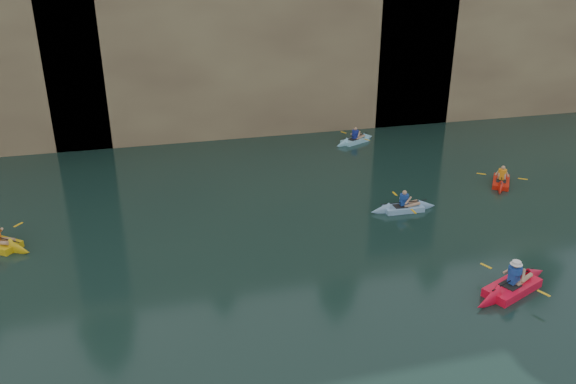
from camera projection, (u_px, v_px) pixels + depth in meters
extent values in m
plane|color=black|center=(377.00, 382.00, 14.40)|extent=(160.00, 160.00, 0.00)
cube|color=tan|center=(211.00, 20.00, 38.78)|extent=(70.00, 16.00, 12.00)
cube|color=#95845A|center=(262.00, 37.00, 32.78)|extent=(24.00, 2.40, 11.40)
cube|color=#95845A|center=(552.00, 39.00, 37.78)|extent=(26.00, 2.40, 9.84)
cube|color=black|center=(164.00, 115.00, 32.39)|extent=(3.50, 1.00, 3.20)
cube|color=black|center=(389.00, 90.00, 35.42)|extent=(5.00, 1.00, 4.50)
cube|color=red|center=(512.00, 287.00, 18.22)|extent=(2.98, 1.90, 0.33)
cone|color=red|center=(535.00, 274.00, 18.97)|extent=(1.26, 1.17, 0.85)
cone|color=red|center=(487.00, 301.00, 17.48)|extent=(1.26, 1.17, 0.85)
cube|color=black|center=(510.00, 285.00, 18.09)|extent=(0.71, 0.70, 0.04)
cube|color=#1C419C|center=(514.00, 275.00, 18.05)|extent=(0.43, 0.36, 0.54)
sphere|color=tan|center=(516.00, 265.00, 17.90)|extent=(0.23, 0.23, 0.23)
cylinder|color=black|center=(514.00, 279.00, 18.11)|extent=(2.12, 0.89, 0.04)
cube|color=yellow|center=(486.00, 266.00, 18.87)|extent=(0.23, 0.42, 0.02)
cube|color=yellow|center=(544.00, 293.00, 17.34)|extent=(0.23, 0.42, 0.02)
cylinder|color=white|center=(516.00, 263.00, 17.88)|extent=(0.39, 0.39, 0.11)
cube|color=#7EABD3|center=(403.00, 208.00, 24.00)|extent=(2.31, 0.79, 0.26)
cone|color=#7EABD3|center=(426.00, 205.00, 24.24)|extent=(0.82, 0.73, 0.71)
cone|color=#7EABD3|center=(380.00, 210.00, 23.77)|extent=(0.82, 0.73, 0.71)
cube|color=black|center=(400.00, 206.00, 23.93)|extent=(0.56, 0.45, 0.04)
cube|color=navy|center=(404.00, 200.00, 23.86)|extent=(0.33, 0.22, 0.47)
sphere|color=tan|center=(405.00, 193.00, 23.73)|extent=(0.20, 0.20, 0.20)
cylinder|color=black|center=(404.00, 202.00, 23.90)|extent=(2.10, 0.08, 0.04)
cube|color=yellow|center=(395.00, 194.00, 24.75)|extent=(0.09, 0.42, 0.02)
cube|color=yellow|center=(414.00, 211.00, 23.05)|extent=(0.09, 0.42, 0.02)
cube|color=red|center=(501.00, 182.00, 26.81)|extent=(2.02, 2.40, 0.26)
cone|color=red|center=(502.00, 174.00, 27.79)|extent=(1.07, 1.11, 0.70)
cone|color=red|center=(500.00, 190.00, 25.83)|extent=(1.07, 1.11, 0.70)
cube|color=black|center=(501.00, 181.00, 26.64)|extent=(0.68, 0.70, 0.04)
cube|color=orange|center=(502.00, 174.00, 26.66)|extent=(0.35, 0.38, 0.47)
sphere|color=tan|center=(503.00, 168.00, 26.53)|extent=(0.20, 0.20, 0.20)
cylinder|color=black|center=(502.00, 176.00, 26.70)|extent=(1.24, 1.70, 0.04)
cube|color=yellow|center=(481.00, 174.00, 27.01)|extent=(0.39, 0.31, 0.02)
cube|color=yellow|center=(523.00, 179.00, 26.39)|extent=(0.39, 0.31, 0.02)
cone|color=gold|center=(20.00, 249.00, 20.59)|extent=(1.20, 1.18, 0.81)
cube|color=yellow|center=(18.00, 225.00, 21.83)|extent=(0.32, 0.38, 0.02)
cube|color=#88CDE4|center=(355.00, 140.00, 32.76)|extent=(2.42, 1.67, 0.26)
cone|color=#88CDE4|center=(368.00, 137.00, 33.42)|extent=(1.05, 0.99, 0.70)
cone|color=#88CDE4|center=(342.00, 144.00, 32.10)|extent=(1.05, 0.99, 0.70)
cube|color=black|center=(353.00, 139.00, 32.63)|extent=(0.68, 0.63, 0.04)
cube|color=navy|center=(355.00, 134.00, 32.62)|extent=(0.38, 0.32, 0.47)
sphere|color=tan|center=(355.00, 129.00, 32.49)|extent=(0.20, 0.20, 0.20)
cylinder|color=black|center=(355.00, 136.00, 32.66)|extent=(1.87, 0.93, 0.04)
cube|color=yellow|center=(344.00, 132.00, 33.31)|extent=(0.25, 0.41, 0.02)
cube|color=yellow|center=(367.00, 140.00, 32.00)|extent=(0.25, 0.41, 0.02)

